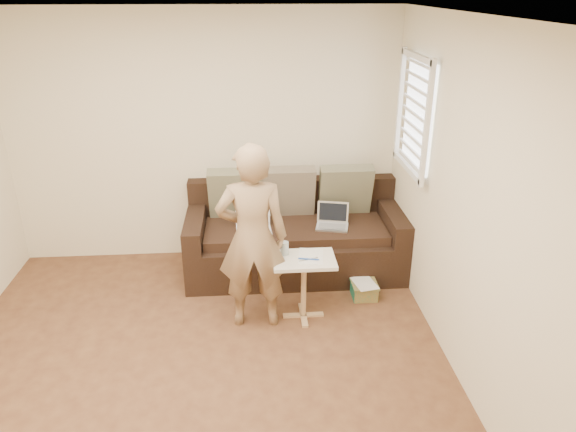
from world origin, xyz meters
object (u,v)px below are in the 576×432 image
object	(u,v)px
laptop_silver	(332,228)
side_table	(304,288)
laptop_white	(254,231)
drinking_glass	(285,248)
person	(252,238)
sofa	(295,233)
striped_box	(364,290)

from	to	relation	value
laptop_silver	side_table	distance (m)	0.88
laptop_white	drinking_glass	world-z (taller)	drinking_glass
person	side_table	world-z (taller)	person
sofa	side_table	world-z (taller)	sofa
person	striped_box	xyz separation A→B (m)	(1.06, 0.32, -0.75)
person	striped_box	bearing A→B (deg)	-162.59
laptop_silver	person	size ratio (longest dim) A/B	0.19
laptop_white	striped_box	bearing A→B (deg)	-26.93
sofa	laptop_silver	distance (m)	0.39
laptop_white	sofa	bearing A→B (deg)	15.01
sofa	laptop_silver	world-z (taller)	sofa
laptop_silver	striped_box	xyz separation A→B (m)	(0.25, -0.49, -0.44)
person	drinking_glass	distance (m)	0.35
sofa	drinking_glass	world-z (taller)	sofa
striped_box	laptop_white	bearing A→B (deg)	156.09
laptop_white	person	distance (m)	0.84
laptop_silver	laptop_white	xyz separation A→B (m)	(-0.79, -0.03, 0.00)
person	side_table	bearing A→B (deg)	-174.09
laptop_silver	person	bearing A→B (deg)	-121.77
side_table	striped_box	world-z (taller)	side_table
laptop_silver	drinking_glass	size ratio (longest dim) A/B	2.64
laptop_silver	laptop_white	distance (m)	0.79
laptop_white	drinking_glass	bearing A→B (deg)	-71.37
side_table	laptop_white	bearing A→B (deg)	119.78
sofa	laptop_silver	size ratio (longest dim) A/B	6.93
sofa	laptop_white	size ratio (longest dim) A/B	6.40
sofa	drinking_glass	size ratio (longest dim) A/B	18.33
sofa	person	bearing A→B (deg)	-115.61
side_table	drinking_glass	xyz separation A→B (m)	(-0.16, 0.08, 0.36)
laptop_white	striped_box	size ratio (longest dim) A/B	1.40
person	striped_box	world-z (taller)	person
striped_box	person	bearing A→B (deg)	-163.17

